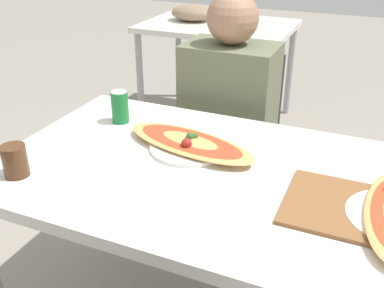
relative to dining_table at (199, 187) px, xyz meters
name	(u,v)px	position (x,y,z in m)	size (l,w,h in m)	color
dining_table	(199,187)	(0.00, 0.00, 0.00)	(1.31, 0.85, 0.78)	silver
chair_far_seated	(234,139)	(-0.13, 0.76, -0.19)	(0.40, 0.40, 0.92)	black
person_seated	(228,107)	(-0.13, 0.64, 0.02)	(0.40, 0.29, 1.23)	#2D2D38
pizza_main	(190,143)	(-0.08, 0.11, 0.10)	(0.53, 0.29, 0.06)	white
soda_can	(120,107)	(-0.42, 0.21, 0.14)	(0.07, 0.07, 0.12)	#197233
drink_glass	(15,161)	(-0.50, -0.27, 0.13)	(0.08, 0.08, 0.10)	#4C2D19
serving_tray	(364,212)	(0.50, -0.06, 0.08)	(0.42, 0.29, 0.01)	brown
background_table	(214,31)	(-0.74, 2.05, 0.01)	(1.10, 0.80, 0.90)	silver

